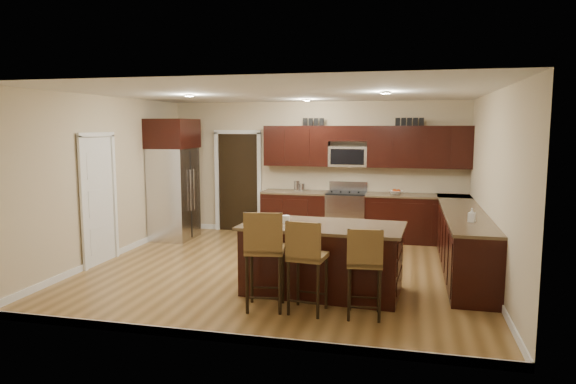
% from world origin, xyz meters
% --- Properties ---
extents(floor, '(6.00, 6.00, 0.00)m').
position_xyz_m(floor, '(0.00, 0.00, 0.00)').
color(floor, olive).
rests_on(floor, ground).
extents(ceiling, '(6.00, 6.00, 0.00)m').
position_xyz_m(ceiling, '(0.00, 0.00, 2.70)').
color(ceiling, silver).
rests_on(ceiling, wall_back).
extents(wall_back, '(6.00, 0.00, 6.00)m').
position_xyz_m(wall_back, '(0.00, 2.75, 1.35)').
color(wall_back, '#C6B48F').
rests_on(wall_back, floor).
extents(wall_left, '(0.00, 5.50, 5.50)m').
position_xyz_m(wall_left, '(-3.00, 0.00, 1.35)').
color(wall_left, '#C6B48F').
rests_on(wall_left, floor).
extents(wall_right, '(0.00, 5.50, 5.50)m').
position_xyz_m(wall_right, '(3.00, 0.00, 1.35)').
color(wall_right, '#C6B48F').
rests_on(wall_right, floor).
extents(base_cabinets, '(4.02, 3.96, 0.92)m').
position_xyz_m(base_cabinets, '(1.90, 1.45, 0.46)').
color(base_cabinets, black).
rests_on(base_cabinets, floor).
extents(upper_cabinets, '(4.00, 0.33, 0.80)m').
position_xyz_m(upper_cabinets, '(1.04, 2.58, 1.84)').
color(upper_cabinets, black).
rests_on(upper_cabinets, wall_back).
extents(range, '(0.76, 0.64, 1.11)m').
position_xyz_m(range, '(0.68, 2.45, 0.47)').
color(range, silver).
rests_on(range, floor).
extents(microwave, '(0.76, 0.31, 0.40)m').
position_xyz_m(microwave, '(0.68, 2.60, 1.62)').
color(microwave, silver).
rests_on(microwave, upper_cabinets).
extents(doorway, '(0.85, 0.03, 2.06)m').
position_xyz_m(doorway, '(-1.65, 2.73, 1.03)').
color(doorway, black).
rests_on(doorway, floor).
extents(pantry_door, '(0.03, 0.80, 2.04)m').
position_xyz_m(pantry_door, '(-2.98, -0.30, 1.02)').
color(pantry_door, white).
rests_on(pantry_door, floor).
extents(letter_decor, '(2.20, 0.03, 0.15)m').
position_xyz_m(letter_decor, '(0.90, 2.58, 2.29)').
color(letter_decor, black).
rests_on(letter_decor, upper_cabinets).
extents(island, '(2.19, 1.24, 0.92)m').
position_xyz_m(island, '(0.76, -0.91, 0.43)').
color(island, black).
rests_on(island, floor).
extents(stool_left, '(0.52, 0.52, 1.22)m').
position_xyz_m(stool_left, '(0.20, -1.76, 0.76)').
color(stool_left, brown).
rests_on(stool_left, floor).
extents(stool_mid, '(0.46, 0.46, 1.13)m').
position_xyz_m(stool_mid, '(0.71, -1.75, 0.70)').
color(stool_mid, brown).
rests_on(stool_mid, floor).
extents(stool_right, '(0.43, 0.43, 1.07)m').
position_xyz_m(stool_right, '(1.39, -1.75, 0.67)').
color(stool_right, brown).
rests_on(stool_right, floor).
extents(refrigerator, '(0.79, 0.95, 2.35)m').
position_xyz_m(refrigerator, '(-2.62, 1.68, 1.21)').
color(refrigerator, silver).
rests_on(refrigerator, floor).
extents(floor_mat, '(0.95, 0.79, 0.01)m').
position_xyz_m(floor_mat, '(0.23, 1.83, 0.01)').
color(floor_mat, brown).
rests_on(floor_mat, floor).
extents(fruit_bowl, '(0.28, 0.28, 0.07)m').
position_xyz_m(fruit_bowl, '(1.62, 2.45, 0.95)').
color(fruit_bowl, silver).
rests_on(fruit_bowl, base_cabinets).
extents(soap_bottle, '(0.11, 0.11, 0.19)m').
position_xyz_m(soap_bottle, '(2.70, -0.27, 1.02)').
color(soap_bottle, '#B2B2B2').
rests_on(soap_bottle, base_cabinets).
extents(canister_tall, '(0.12, 0.12, 0.20)m').
position_xyz_m(canister_tall, '(-0.32, 2.45, 1.02)').
color(canister_tall, silver).
rests_on(canister_tall, base_cabinets).
extents(canister_short, '(0.11, 0.11, 0.15)m').
position_xyz_m(canister_short, '(-0.21, 2.45, 1.00)').
color(canister_short, silver).
rests_on(canister_short, base_cabinets).
extents(island_jar, '(0.10, 0.10, 0.10)m').
position_xyz_m(island_jar, '(0.26, -0.91, 0.97)').
color(island_jar, white).
rests_on(island_jar, island).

